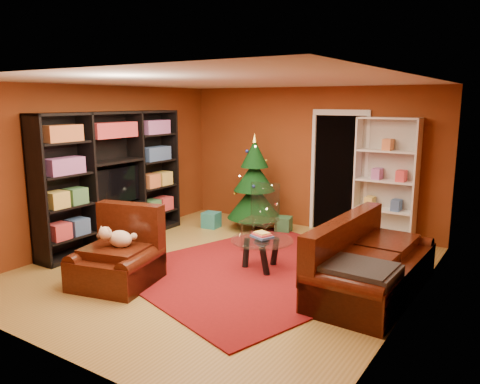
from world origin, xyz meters
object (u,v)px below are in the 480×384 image
Objects in this scene: coffee_table at (262,254)px; rug at (261,270)px; dog at (120,239)px; sofa at (374,257)px; acrylic_chair at (259,221)px; christmas_tree at (254,183)px; gift_box_teal at (211,220)px; armchair at (116,254)px; gift_box_green at (284,224)px; media_unit at (113,179)px; white_bookshelf at (386,181)px; gift_box_red at (261,220)px.

rug is at bearing -78.61° from coffee_table.
dog is 0.18× the size of sofa.
acrylic_chair is at bearing 73.26° from sofa.
christmas_tree is 6.13× the size of gift_box_teal.
armchair reaches higher than coffee_table.
acrylic_chair reaches higher than gift_box_green.
armchair is at bearing -132.33° from rug.
acrylic_chair reaches higher than armchair.
gift_box_green is (2.07, 2.12, -0.95)m from media_unit.
rug is 1.61× the size of white_bookshelf.
media_unit reaches higher than rug.
media_unit is 2.74× the size of armchair.
sofa is (2.87, 1.54, 0.06)m from armchair.
gift_box_red is at bearing 166.18° from gift_box_green.
gift_box_teal is at bearing 70.24° from sofa.
dog is at bearing -120.98° from white_bookshelf.
gift_box_green is at bearing 20.93° from gift_box_teal.
acrylic_chair is (-2.05, 0.68, 0.02)m from sofa.
gift_box_green is at bearing 45.23° from media_unit.
christmas_tree is 3.30m from sofa.
acrylic_chair is at bearing -25.56° from gift_box_teal.
white_bookshelf is at bearing 66.59° from rug.
white_bookshelf is 2.23× the size of acrylic_chair.
coffee_table is at bearing -70.91° from gift_box_green.
gift_box_green is 0.13× the size of white_bookshelf.
sofa is (2.23, -1.87, 0.33)m from gift_box_green.
rug is 11.88× the size of gift_box_teal.
white_bookshelf is 2.25m from acrylic_chair.
media_unit is at bearing -162.81° from acrylic_chair.
coffee_table is at bearing -113.32° from white_bookshelf.
christmas_tree reaches higher than dog.
gift_box_green is at bearing 65.97° from armchair.
sofa reaches higher than coffee_table.
media_unit is 12.57× the size of gift_box_red.
gift_box_teal reaches higher than gift_box_green.
white_bookshelf is at bearing 15.11° from sofa.
acrylic_chair is at bearing 56.34° from armchair.
sofa is at bearing 14.87° from armchair.
gift_box_red is at bearing 55.57° from media_unit.
sofa is 2.25× the size of acrylic_chair.
christmas_tree is 3.31m from armchair.
armchair is (-2.34, -3.80, -0.64)m from white_bookshelf.
gift_box_teal is at bearing 89.86° from dog.
acrylic_chair is (-0.49, 0.73, 0.25)m from coffee_table.
gift_box_green is (-0.67, 1.96, 0.13)m from rug.
acrylic_chair is (0.18, -1.18, 0.34)m from gift_box_green.
armchair reaches higher than gift_box_teal.
gift_box_teal is at bearing 143.62° from coffee_table.
gift_box_green is 0.69× the size of dog.
armchair is at bearing -120.98° from white_bookshelf.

